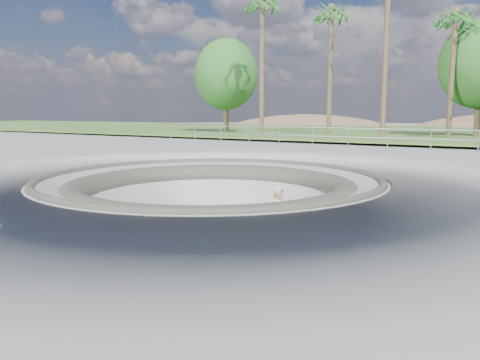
{
  "coord_description": "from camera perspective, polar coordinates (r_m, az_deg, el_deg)",
  "views": [
    {
      "loc": [
        8.27,
        -11.28,
        1.93
      ],
      "look_at": [
        0.64,
        0.65,
        -0.1
      ],
      "focal_mm": 35.0,
      "sensor_mm": 36.0,
      "label": 1
    }
  ],
  "objects": [
    {
      "name": "ground",
      "position": [
        14.12,
        -3.61,
        0.28
      ],
      "size": [
        180.0,
        180.0,
        0.0
      ],
      "primitive_type": "plane",
      "color": "gray",
      "rests_on": "ground"
    },
    {
      "name": "skate_bowl",
      "position": [
        14.48,
        -3.54,
        -6.91
      ],
      "size": [
        14.0,
        14.0,
        4.1
      ],
      "color": "gray",
      "rests_on": "ground"
    },
    {
      "name": "grass_strip",
      "position": [
        46.06,
        22.35,
        5.42
      ],
      "size": [
        180.0,
        36.0,
        0.12
      ],
      "color": "#425E25",
      "rests_on": "ground"
    },
    {
      "name": "safety_railing",
      "position": [
        24.73,
        13.09,
        5.07
      ],
      "size": [
        25.0,
        0.06,
        1.03
      ],
      "color": "gray",
      "rests_on": "ground"
    },
    {
      "name": "skateboard",
      "position": [
        13.01,
        4.77,
        -8.68
      ],
      "size": [
        0.85,
        0.43,
        0.08
      ],
      "color": "olive",
      "rests_on": "ground"
    },
    {
      "name": "skater",
      "position": [
        12.78,
        4.81,
        -4.78
      ],
      "size": [
        0.6,
        0.75,
        1.78
      ],
      "primitive_type": "imported",
      "rotation": [
        0.0,
        0.0,
        1.27
      ],
      "color": "#DAA48D",
      "rests_on": "skateboard"
    },
    {
      "name": "palm_a",
      "position": [
        36.57,
        2.73,
        20.39
      ],
      "size": [
        2.6,
        2.6,
        10.95
      ],
      "color": "brown",
      "rests_on": "ground"
    },
    {
      "name": "palm_b",
      "position": [
        38.4,
        11.1,
        18.99
      ],
      "size": [
        2.6,
        2.6,
        10.47
      ],
      "color": "brown",
      "rests_on": "ground"
    },
    {
      "name": "palm_d",
      "position": [
        36.94,
        24.77,
        17.29
      ],
      "size": [
        2.6,
        2.6,
        9.4
      ],
      "color": "brown",
      "rests_on": "ground"
    },
    {
      "name": "bushy_tree_left",
      "position": [
        42.57,
        -1.72,
        12.73
      ],
      "size": [
        5.76,
        5.24,
        8.32
      ],
      "color": "brown",
      "rests_on": "ground"
    }
  ]
}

